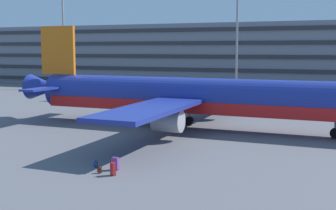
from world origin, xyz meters
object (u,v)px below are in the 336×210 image
at_px(suitcase_purple, 115,163).
at_px(suitcase_upright, 113,169).
at_px(backpack_black, 99,170).
at_px(airliner, 193,98).
at_px(backpack_red, 95,164).

distance_m(suitcase_purple, suitcase_upright, 1.26).
height_order(suitcase_upright, backpack_black, suitcase_upright).
relative_size(airliner, suitcase_purple, 37.38).
xyz_separation_m(backpack_black, backpack_red, (-0.96, 1.09, 0.02)).
distance_m(suitcase_upright, backpack_red, 2.32).
distance_m(airliner, backpack_red, 16.36).
bearing_deg(airliner, backpack_red, -94.35).
relative_size(suitcase_upright, backpack_red, 1.82).
height_order(airliner, suitcase_purple, airliner).
bearing_deg(suitcase_upright, airliner, 92.49).
bearing_deg(backpack_black, backpack_red, 131.36).
xyz_separation_m(airliner, backpack_red, (-1.22, -16.08, -2.78)).
bearing_deg(airliner, suitcase_upright, -87.51).
distance_m(airliner, backpack_black, 17.40).
xyz_separation_m(suitcase_purple, backpack_black, (-0.54, -1.06, -0.22)).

